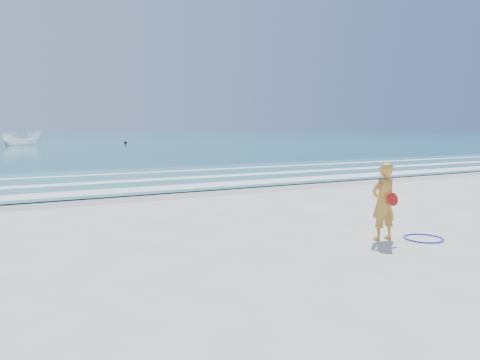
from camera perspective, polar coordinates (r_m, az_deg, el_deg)
name	(u,v)px	position (r m, az deg, el deg)	size (l,w,h in m)	color
ground	(329,256)	(8.91, 10.78, -9.11)	(400.00, 400.00, 0.00)	silver
wet_sand	(167,194)	(16.74, -8.85, -1.72)	(400.00, 2.40, 0.00)	#B2A893
ocean	(20,137)	(111.82, -25.28, 4.72)	(400.00, 190.00, 0.04)	#19727F
shallow	(130,179)	(21.49, -13.23, 0.12)	(400.00, 10.00, 0.01)	#59B7AD
foam_near	(156,188)	(17.96, -10.22, -1.02)	(400.00, 1.40, 0.01)	white
foam_mid	(135,181)	(20.72, -12.67, -0.07)	(400.00, 0.90, 0.01)	white
foam_far	(117,174)	(23.90, -14.77, 0.73)	(400.00, 0.60, 0.01)	white
hoop	(424,238)	(10.77, 21.47, -6.63)	(0.81, 0.81, 0.03)	#0D19F1
boat	(23,138)	(62.90, -24.94, 4.64)	(1.78, 4.74, 1.83)	white
buoy	(125,143)	(64.46, -13.79, 4.45)	(0.39, 0.39, 0.39)	black
woman	(383,202)	(10.25, 17.09, -2.55)	(0.60, 0.42, 1.63)	#CA892F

